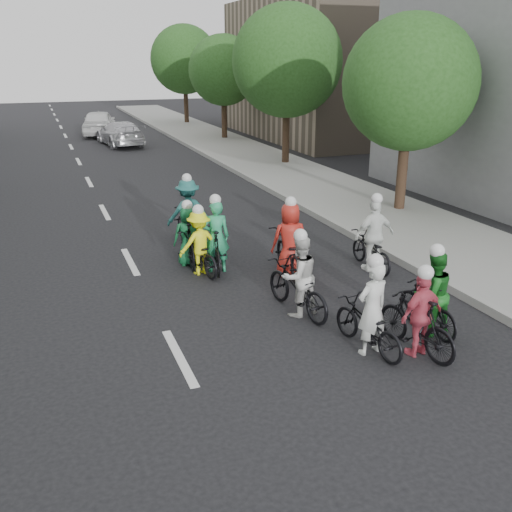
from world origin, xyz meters
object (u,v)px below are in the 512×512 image
cyclist_4 (289,248)px  follow_car_lead (120,133)px  cyclist_0 (369,320)px  cyclist_6 (298,284)px  cyclist_7 (188,217)px  cyclist_1 (430,299)px  cyclist_2 (199,248)px  cyclist_8 (372,243)px  cyclist_5 (215,244)px  cyclist_9 (188,239)px  cyclist_3 (418,320)px  follow_car_trail (99,123)px

cyclist_4 → follow_car_lead: size_ratio=0.43×
cyclist_0 → cyclist_4: cyclist_4 is taller
cyclist_6 → cyclist_7: size_ratio=1.06×
cyclist_1 → cyclist_2: size_ratio=0.95×
cyclist_0 → cyclist_8: cyclist_8 is taller
cyclist_5 → cyclist_6: cyclist_5 is taller
cyclist_9 → cyclist_3: bearing=118.9°
cyclist_0 → cyclist_4: 3.77m
follow_car_trail → cyclist_9: bearing=99.4°
cyclist_8 → cyclist_2: bearing=-16.9°
cyclist_1 → cyclist_8: 3.26m
cyclist_2 → cyclist_8: 4.01m
cyclist_2 → cyclist_6: bearing=101.2°
cyclist_7 → cyclist_9: 1.58m
cyclist_4 → cyclist_9: size_ratio=1.07×
cyclist_1 → cyclist_5: bearing=-61.6°
cyclist_6 → cyclist_8: bearing=-158.9°
cyclist_5 → follow_car_lead: cyclist_5 is taller
follow_car_lead → cyclist_4: bearing=84.9°
cyclist_1 → cyclist_9: size_ratio=0.92×
cyclist_1 → follow_car_lead: cyclist_1 is taller
cyclist_6 → cyclist_4: bearing=-119.2°
cyclist_7 → cyclist_9: cyclist_7 is taller
cyclist_2 → cyclist_4: size_ratio=0.91×
cyclist_4 → cyclist_6: size_ratio=0.98×
cyclist_5 → follow_car_trail: bearing=-80.1°
cyclist_7 → cyclist_8: size_ratio=1.03×
cyclist_7 → cyclist_2: bearing=76.6°
cyclist_5 → cyclist_2: bearing=12.4°
cyclist_0 → cyclist_6: cyclist_0 is taller
cyclist_2 → cyclist_5: 0.41m
follow_car_trail → cyclist_8: bearing=107.8°
cyclist_3 → cyclist_4: 4.14m
cyclist_5 → cyclist_9: size_ratio=0.99×
cyclist_8 → follow_car_trail: bearing=-82.6°
cyclist_4 → cyclist_8: 1.99m
cyclist_3 → cyclist_8: (1.44, 3.72, 0.04)m
cyclist_4 → cyclist_5: cyclist_4 is taller
cyclist_9 → cyclist_0: bearing=113.5°
cyclist_0 → cyclist_5: cyclist_5 is taller
cyclist_4 → cyclist_7: (-1.54, 3.05, 0.10)m
cyclist_1 → cyclist_7: 7.13m
cyclist_7 → follow_car_lead: (0.96, 18.69, -0.08)m
cyclist_1 → cyclist_5: cyclist_5 is taller
follow_car_lead → cyclist_2: bearing=79.9°
cyclist_0 → follow_car_trail: size_ratio=0.38×
cyclist_3 → cyclist_8: cyclist_8 is taller
cyclist_6 → follow_car_trail: bearing=-98.9°
cyclist_5 → follow_car_lead: bearing=-81.9°
cyclist_7 → cyclist_9: size_ratio=1.03×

